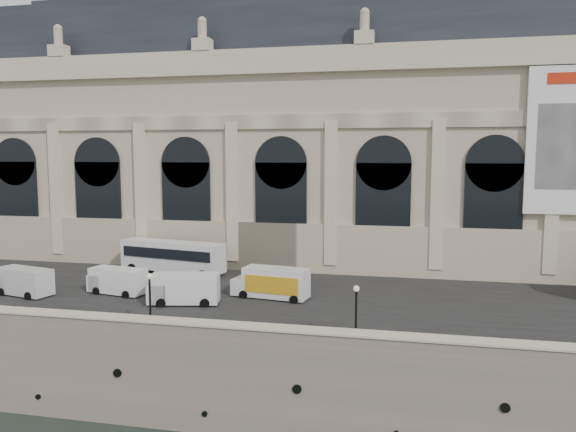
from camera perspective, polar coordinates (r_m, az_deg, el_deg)
name	(u,v)px	position (r m, az deg, el deg)	size (l,w,h in m)	color
quay	(337,276)	(69.36, 4.98, -6.05)	(160.00, 70.00, 6.00)	gray
street	(306,293)	(48.45, 1.86, -7.81)	(160.00, 24.00, 0.06)	#2D2D2D
parapet	(268,336)	(35.70, -2.08, -12.04)	(160.00, 1.40, 1.21)	gray
museum	(282,137)	(64.72, -0.65, 7.99)	(69.00, 18.70, 29.10)	#BFAF92
bus_left	(172,256)	(56.85, -11.67, -3.98)	(11.20, 4.32, 3.23)	white
van_a	(22,281)	(52.53, -25.45, -6.02)	(5.53, 3.13, 2.32)	silver
van_b	(115,281)	(50.09, -17.15, -6.31)	(5.30, 2.83, 2.24)	white
van_c	(181,289)	(45.45, -10.84, -7.29)	(5.80, 3.12, 2.45)	white
box_truck	(272,283)	(46.46, -1.65, -6.82)	(6.60, 3.03, 2.57)	white
lamp_left	(150,302)	(39.23, -13.84, -8.50)	(0.40, 0.40, 3.92)	black
lamp_right	(356,316)	(35.55, 6.92, -10.02)	(0.39, 0.39, 3.80)	black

